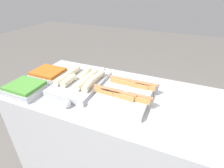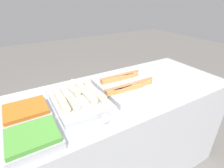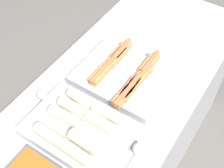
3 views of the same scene
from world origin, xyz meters
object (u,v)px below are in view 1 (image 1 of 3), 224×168
tray_side_back (49,74)px  tray_wraps (81,82)px  serving_spoon_near (66,104)px  tray_side_front (25,89)px  tray_hotdogs (126,92)px  serving_spoon_far (102,70)px

tray_side_back → tray_wraps: bearing=-1.7°
tray_wraps → serving_spoon_near: 0.28m
tray_side_back → tray_side_front: bearing=-90.0°
tray_wraps → tray_side_back: tray_wraps is taller
tray_side_front → serving_spoon_near: size_ratio=1.21×
tray_wraps → tray_hotdogs: bearing=-0.4°
tray_wraps → tray_side_front: tray_wraps is taller
tray_side_back → serving_spoon_near: bearing=-36.6°
tray_side_front → tray_wraps: bearing=36.6°
tray_hotdogs → tray_wraps: 0.38m
tray_side_back → serving_spoon_far: bearing=34.8°
tray_hotdogs → serving_spoon_far: (-0.33, 0.28, -0.01)m
tray_hotdogs → tray_wraps: tray_wraps is taller
tray_wraps → tray_side_back: 0.33m
tray_wraps → serving_spoon_far: tray_wraps is taller
tray_hotdogs → tray_side_front: size_ratio=1.78×
tray_wraps → tray_side_front: bearing=-143.4°
tray_side_back → serving_spoon_near: 0.48m
tray_hotdogs → tray_wraps: (-0.38, 0.00, 0.00)m
tray_wraps → tray_side_back: bearing=178.3°
tray_hotdogs → tray_wraps: size_ratio=0.98×
serving_spoon_near → serving_spoon_far: 0.55m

